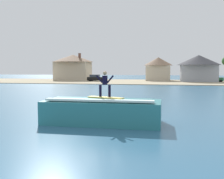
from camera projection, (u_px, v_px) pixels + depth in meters
The scene contains 10 objects.
ground_plane at pixel (102, 119), 17.78m from camera, with size 260.00×260.00×0.00m, color #2F5E7F.
wave_crest at pixel (102, 111), 16.49m from camera, with size 7.09×2.92×1.58m.
surfboard at pixel (106, 97), 16.25m from camera, with size 2.32×1.16×0.06m.
surfer at pixel (105, 83), 16.27m from camera, with size 1.10×0.32×1.56m.
shoreline_bank at pixel (149, 82), 68.67m from camera, with size 120.00×25.78×0.13m.
car_near_shore at pixel (96, 78), 70.66m from camera, with size 4.49×2.15×1.86m.
car_far_shore at pixel (215, 79), 67.19m from camera, with size 3.88×2.15×1.86m.
house_with_chimney at pixel (73, 65), 78.60m from camera, with size 11.96×11.96×7.82m.
house_gabled_white at pixel (199, 66), 68.91m from camera, with size 10.98×10.98×6.89m.
house_small_cottage at pixel (158, 68), 74.65m from camera, with size 8.03×8.03×6.56m.
Camera 1 is at (4.06, -17.12, 3.33)m, focal length 43.20 mm.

